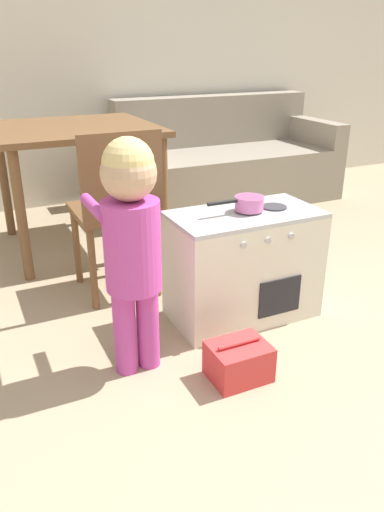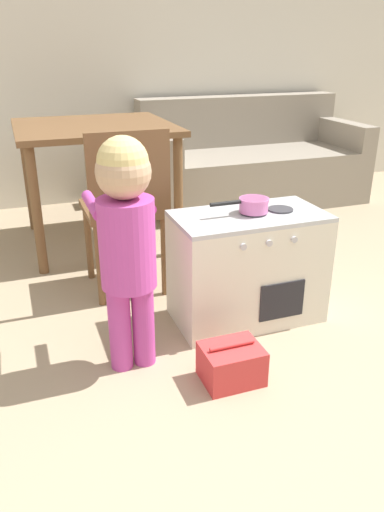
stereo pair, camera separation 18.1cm
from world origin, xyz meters
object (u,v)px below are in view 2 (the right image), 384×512
dining_table (95,142)px  dining_chair_near (126,206)px  couch (250,164)px  child_figure (126,229)px  toy_pot (253,204)px  play_kitchen (247,267)px  toy_basket (231,364)px

dining_table → dining_chair_near: 0.81m
couch → child_figure: bearing=-127.1°
dining_chair_near → couch: 1.91m
child_figure → couch: (1.50, 1.98, -0.29)m
toy_pot → couch: couch is taller
play_kitchen → dining_table: 1.39m
couch → toy_basket: bearing=-117.6°
play_kitchen → toy_basket: 0.54m
child_figure → dining_table: (0.14, 1.44, 0.06)m
play_kitchen → dining_chair_near: (-0.46, 0.46, 0.21)m
toy_pot → dining_chair_near: size_ratio=0.32×
play_kitchen → toy_pot: size_ratio=2.48×
child_figure → dining_table: size_ratio=0.99×
play_kitchen → toy_basket: size_ratio=2.98×
toy_basket → couch: size_ratio=0.13×
toy_basket → toy_pot: bearing=56.9°
dining_chair_near → toy_basket: bearing=-77.7°
toy_pot → child_figure: (-0.62, -0.19, 0.03)m
toy_pot → dining_chair_near: dining_chair_near is taller
play_kitchen → dining_chair_near: 0.69m
toy_pot → dining_table: dining_table is taller
dining_table → couch: couch is taller
play_kitchen → child_figure: child_figure is taller
dining_table → couch: bearing=21.7°
toy_basket → dining_table: (-0.20, 1.68, 0.58)m
play_kitchen → toy_basket: bearing=-122.0°
toy_basket → couch: 2.52m
child_figure → toy_basket: (0.34, -0.24, -0.52)m
dining_table → toy_basket: bearing=-83.4°
toy_pot → dining_table: 1.34m
toy_basket → dining_chair_near: bearing=102.3°
toy_pot → dining_chair_near: bearing=135.9°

